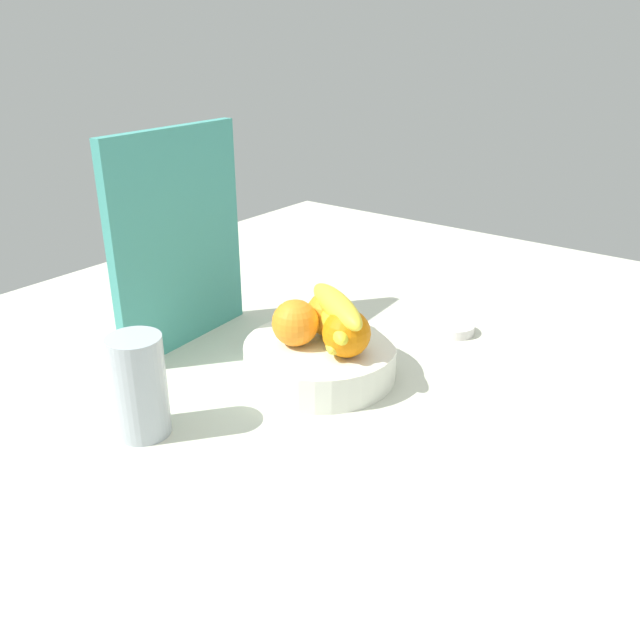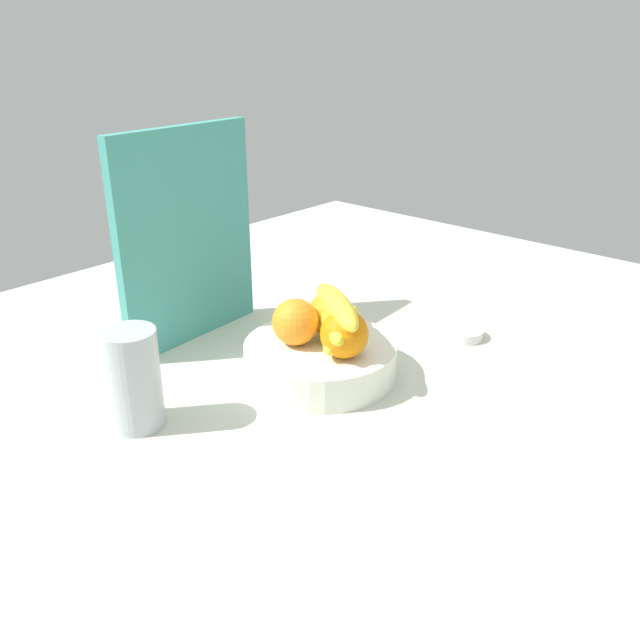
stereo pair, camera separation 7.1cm
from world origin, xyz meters
TOP-DOWN VIEW (x-y plane):
  - ground_plane at (0.00, 0.00)cm, footprint 180.00×140.00cm
  - fruit_bowl at (0.71, -2.90)cm, footprint 23.58×23.58cm
  - orange_front_left at (-1.65, 0.02)cm, footprint 7.18×7.18cm
  - orange_front_right at (0.27, -8.29)cm, footprint 7.18×7.18cm
  - orange_center at (4.28, -1.95)cm, footprint 7.18×7.18cm
  - banana_bunch at (2.70, -4.72)cm, footprint 17.66×16.49cm
  - cutting_board at (-3.10, 23.30)cm, footprint 28.06×3.80cm
  - thermos_tumbler at (-26.16, 6.27)cm, footprint 7.14×7.14cm
  - jar_lid at (27.68, -12.48)cm, footprint 7.20×7.20cm

SIDE VIEW (x-z plane):
  - ground_plane at x=0.00cm, z-range -3.00..0.00cm
  - jar_lid at x=27.68cm, z-range 0.00..1.71cm
  - fruit_bowl at x=0.71cm, z-range 0.00..5.44cm
  - thermos_tumbler at x=-26.16cm, z-range 0.00..14.10cm
  - orange_front_left at x=-1.65cm, z-range 5.44..12.63cm
  - orange_front_right at x=0.27cm, z-range 5.44..12.63cm
  - orange_center at x=4.28cm, z-range 5.44..12.63cm
  - banana_bunch at x=2.70cm, z-range 5.44..13.84cm
  - cutting_board at x=-3.10cm, z-range 0.00..36.00cm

